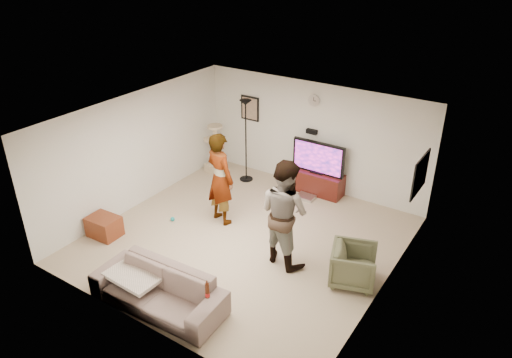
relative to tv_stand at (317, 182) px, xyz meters
The scene contains 24 objects.
floor 2.54m from the tv_stand, 96.67° to the right, with size 5.50×5.50×0.02m, color tan.
ceiling 3.38m from the tv_stand, 96.67° to the right, with size 5.50×5.50×0.02m, color white.
wall_back 1.06m from the tv_stand, 140.08° to the left, with size 5.50×0.04×2.50m, color silver.
wall_front 5.36m from the tv_stand, 93.19° to the right, with size 5.50×0.04×2.50m, color silver.
wall_left 4.06m from the tv_stand, 140.54° to the right, with size 0.04×5.50×2.50m, color silver.
wall_right 3.65m from the tv_stand, 45.55° to the right, with size 0.04×5.50×2.50m, color silver.
wall_clock 1.88m from the tv_stand, 143.71° to the left, with size 0.26×0.26×0.04m, color silver.
wall_speaker 1.18m from the tv_stand, 147.71° to the left, with size 0.25×0.10×0.10m, color black.
picture_back 2.41m from the tv_stand, behind, with size 0.42×0.03×0.52m, color #866E5A.
picture_right 2.88m from the tv_stand, 20.37° to the right, with size 0.03×0.78×0.62m, color #DF804C.
tv_stand is the anchor object (origin of this frame).
console_box 0.46m from the tv_stand, 99.17° to the right, with size 0.40×0.30×0.07m, color silver.
tv 0.62m from the tv_stand, ahead, with size 1.24×0.08×0.74m, color black.
tv_screen 0.63m from the tv_stand, 90.00° to the right, with size 1.14×0.01×0.65m, color #D9299D.
floor_lamp 1.91m from the tv_stand, 168.64° to the right, with size 0.32×0.32×2.01m, color black.
cat_tree 2.69m from the tv_stand, behind, with size 0.40×0.40×1.26m, color tan.
person_left 2.54m from the tv_stand, 116.92° to the right, with size 0.71×0.47×1.94m, color #999999.
person_right 2.83m from the tv_stand, 76.08° to the right, with size 0.97×0.76×2.00m, color navy.
sofa 4.82m from the tv_stand, 94.47° to the right, with size 2.21×0.86×0.64m, color #725D57.
throw_blanket 4.88m from the tv_stand, 99.83° to the right, with size 0.90×0.70×0.06m, color beige.
beer_bottle 4.87m from the tv_stand, 82.41° to the right, with size 0.06×0.06×0.25m, color #3E1709.
armchair 3.23m from the tv_stand, 52.26° to the right, with size 0.74×0.76×0.69m, color #4C4F36.
side_table 4.74m from the tv_stand, 124.62° to the right, with size 0.62×0.46×0.41m, color #5B2512.
toy_ball 3.38m from the tv_stand, 125.00° to the right, with size 0.09×0.09×0.09m, color teal.
Camera 1 is at (4.49, -6.45, 5.34)m, focal length 33.77 mm.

